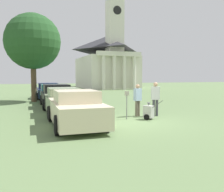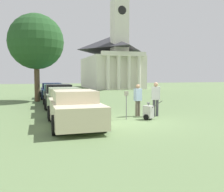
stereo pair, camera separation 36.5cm
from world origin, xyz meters
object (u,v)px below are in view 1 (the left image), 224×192
at_px(person_worker, 138,98).
at_px(equipment_cart, 149,112).
at_px(parked_car_cream, 76,109).
at_px(person_supervisor, 155,97).
at_px(parked_car_navy, 48,91).
at_px(parking_meter, 127,100).
at_px(church, 106,59).
at_px(parked_car_teal, 51,94).
at_px(parked_car_sage, 63,102).
at_px(parked_car_black, 56,96).

distance_m(person_worker, equipment_cart, 1.26).
bearing_deg(parked_car_cream, person_supervisor, 16.51).
distance_m(parked_car_navy, parking_meter, 13.73).
bearing_deg(person_supervisor, equipment_cart, 63.90).
height_order(person_worker, person_supervisor, person_supervisor).
xyz_separation_m(parked_car_cream, church, (11.66, 32.11, 4.41)).
height_order(parked_car_cream, church, church).
height_order(parked_car_teal, parking_meter, parked_car_teal).
xyz_separation_m(person_worker, equipment_cart, (0.09, -1.11, -0.58)).
xyz_separation_m(parked_car_navy, parking_meter, (2.70, -13.45, 0.29)).
relative_size(parked_car_sage, parked_car_black, 1.04).
distance_m(parked_car_cream, parked_car_black, 7.11).
bearing_deg(equipment_cart, parking_meter, 128.80).
relative_size(parked_car_sage, equipment_cart, 5.13).
xyz_separation_m(parked_car_navy, person_worker, (3.64, -12.70, 0.29)).
bearing_deg(parking_meter, parked_car_black, 113.31).
bearing_deg(parking_meter, equipment_cart, -19.05).
height_order(parked_car_cream, person_worker, person_worker).
xyz_separation_m(parked_car_cream, parked_car_black, (-0.00, 7.11, -0.01)).
xyz_separation_m(parked_car_navy, church, (11.66, 17.81, 4.46)).
bearing_deg(church, person_supervisor, -103.02).
bearing_deg(church, parking_meter, -105.99).
height_order(parked_car_black, church, church).
bearing_deg(parked_car_cream, church, 70.63).
relative_size(parking_meter, person_supervisor, 0.77).
distance_m(person_supervisor, equipment_cart, 1.32).
distance_m(parked_car_sage, equipment_cart, 4.92).
bearing_deg(parked_car_sage, parked_car_teal, 90.60).
bearing_deg(person_supervisor, parked_car_navy, -51.83).
relative_size(parked_car_navy, equipment_cart, 5.23).
xyz_separation_m(parked_car_teal, parked_car_navy, (0.00, 3.59, 0.00)).
height_order(parking_meter, equipment_cart, parking_meter).
bearing_deg(parked_car_black, parked_car_teal, 90.59).
distance_m(parked_car_sage, parking_meter, 3.93).
bearing_deg(parked_car_teal, parked_car_sage, -89.40).
height_order(parking_meter, person_supervisor, person_supervisor).
xyz_separation_m(parked_car_cream, parked_car_navy, (-0.00, 14.29, -0.05)).
bearing_deg(parked_car_teal, person_worker, -67.62).
bearing_deg(parked_car_sage, person_supervisor, -27.09).
height_order(parked_car_sage, parked_car_black, parked_car_black).
xyz_separation_m(parked_car_cream, person_supervisor, (4.54, 1.29, 0.31)).
relative_size(person_supervisor, equipment_cart, 1.82).
xyz_separation_m(parked_car_cream, person_worker, (3.64, 1.59, 0.24)).
bearing_deg(parked_car_navy, person_supervisor, -70.15).
xyz_separation_m(equipment_cart, church, (7.93, 31.62, 4.75)).
bearing_deg(equipment_cart, person_supervisor, 12.83).
height_order(parked_car_sage, parked_car_teal, parked_car_sage).
height_order(parked_car_teal, person_supervisor, person_supervisor).
distance_m(parked_car_cream, church, 34.44).
bearing_deg(equipment_cart, parked_car_teal, 77.91).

